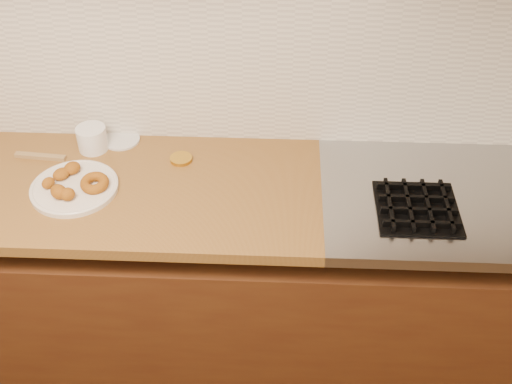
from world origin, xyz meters
TOP-DOWN VIEW (x-y plane):
  - wall_back at (0.00, 2.00)m, footprint 4.00×0.02m
  - base_cabinet at (0.00, 1.69)m, footprint 3.60×0.60m
  - backsplash at (0.00, 1.99)m, footprint 3.60×0.02m
  - donut_plate at (-0.31, 1.66)m, footprint 0.29×0.29m
  - ring_donut at (-0.24, 1.66)m, footprint 0.10×0.10m
  - fried_dough_chunks at (-0.35, 1.65)m, footprint 0.14×0.21m
  - plastic_tub at (-0.31, 1.89)m, footprint 0.11×0.11m
  - tub_lid at (-0.22, 1.94)m, footprint 0.17×0.17m
  - brass_jar_lid at (0.01, 1.83)m, footprint 0.10×0.10m
  - wooden_utensil at (-0.48, 1.82)m, footprint 0.18×0.04m

SIDE VIEW (x-z plane):
  - base_cabinet at x=0.00m, z-range 0.00..0.77m
  - tub_lid at x=-0.22m, z-range 0.90..0.91m
  - brass_jar_lid at x=0.01m, z-range 0.90..0.91m
  - wooden_utensil at x=-0.48m, z-range 0.90..0.91m
  - donut_plate at x=-0.31m, z-range 0.90..0.92m
  - ring_donut at x=-0.24m, z-range 0.91..0.95m
  - fried_dough_chunks at x=-0.35m, z-range 0.91..0.96m
  - plastic_tub at x=-0.31m, z-range 0.90..0.99m
  - backsplash at x=0.00m, z-range 0.90..1.50m
  - wall_back at x=0.00m, z-range 0.00..2.70m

